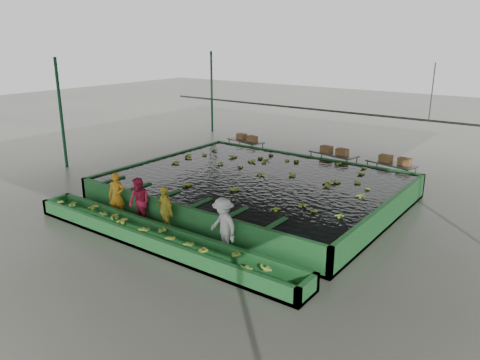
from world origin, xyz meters
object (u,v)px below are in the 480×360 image
Objects in this scene: packing_table_mid at (333,164)px; packing_table_right at (390,173)px; sorting_trough at (157,238)px; box_stack_right at (395,163)px; worker_c at (165,210)px; flotation_tank at (256,188)px; worker_a at (117,196)px; packing_table_left at (246,149)px; box_stack_left at (247,140)px; worker_b at (139,202)px; box_stack_mid at (334,153)px; worker_d at (223,226)px.

packing_table_mid reaches higher than packing_table_right.
sorting_trough is 10.58m from box_stack_right.
worker_c reaches higher than packing_table_mid.
box_stack_right is at bearing 70.43° from sorting_trough.
box_stack_right is (3.54, 4.85, 0.46)m from flotation_tank.
worker_a is 0.79× the size of packing_table_left.
packing_table_right reaches higher than flotation_tank.
packing_table_left is at bearing 111.73° from sorting_trough.
packing_table_mid is (4.86, -0.16, 0.04)m from packing_table_left.
worker_c is 9.90m from packing_table_right.
box_stack_left is at bearing 179.04° from packing_table_right.
flotation_tank is at bearing 74.52° from worker_b.
sorting_trough is 2.84m from worker_a.
flotation_tank is at bearing -100.30° from packing_table_mid.
packing_table_right is (7.40, -0.09, 0.01)m from packing_table_left.
worker_c is (1.15, 0.00, -0.02)m from worker_b.
box_stack_mid is (4.92, -0.25, 0.52)m from packing_table_left.
worker_d is at bearing 23.47° from sorting_trough.
worker_b is 3.41m from worker_d.
worker_c is 0.94× the size of worker_d.
box_stack_mid reaches higher than packing_table_mid.
flotation_tank is at bearing 34.69° from worker_a.
worker_d is 9.12m from packing_table_mid.
worker_c is 1.20× the size of box_stack_mid.
box_stack_right is (3.95, 9.15, 0.14)m from worker_c.
box_stack_mid reaches higher than sorting_trough.
packing_table_right is (1.56, 9.13, -0.36)m from worker_d.
flotation_tank is at bearing -126.12° from box_stack_right.
box_stack_left is at bearing 34.52° from packing_table_left.
packing_table_right is 2.54m from box_stack_mid.
packing_table_left is 0.99× the size of packing_table_right.
worker_a is at bearing -82.16° from box_stack_left.
packing_table_left is at bearing 109.31° from worker_b.
box_stack_left is at bearing 111.42° from sorting_trough.
worker_a is 1.10m from worker_b.
worker_c is at bearing -68.79° from packing_table_left.
worker_c reaches higher than packing_table_left.
box_stack_left is (-4.81, 0.19, 0.41)m from packing_table_mid.
worker_a reaches higher than box_stack_left.
worker_d is (1.84, 0.80, 0.57)m from sorting_trough.
sorting_trough is 10.79m from packing_table_left.
worker_c reaches higher than box_stack_mid.
box_stack_left is 0.97× the size of box_stack_mid.
flotation_tank is at bearing 90.00° from sorting_trough.
flotation_tank is 5.07m from worker_a.
worker_c is at bearing 4.58° from worker_b.
packing_table_mid is at bearing 113.75° from worker_d.
sorting_trough is at bearing -42.76° from worker_c.
worker_d reaches higher than box_stack_right.
worker_b is 1.15m from worker_c.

